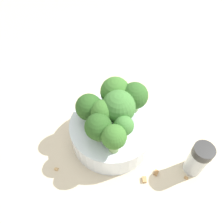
{
  "coord_description": "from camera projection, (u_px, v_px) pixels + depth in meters",
  "views": [
    {
      "loc": [
        0.12,
        0.18,
        0.36
      ],
      "look_at": [
        0.0,
        0.0,
        0.08
      ],
      "focal_mm": 35.0,
      "sensor_mm": 36.0,
      "label": 1
    }
  ],
  "objects": [
    {
      "name": "almond_crumb_1",
      "position": [
        186.0,
        177.0,
        0.37
      ],
      "size": [
        0.01,
        0.01,
        0.01
      ],
      "primitive_type": "cube",
      "rotation": [
        0.0,
        0.0,
        2.03
      ],
      "color": "#AD7F4C",
      "rests_on": "ground_plane"
    },
    {
      "name": "broccoli_floret_5",
      "position": [
        126.0,
        126.0,
        0.34
      ],
      "size": [
        0.03,
        0.03,
        0.05
      ],
      "color": "#84AD66",
      "rests_on": "bowl"
    },
    {
      "name": "ground_plane",
      "position": [
        112.0,
        138.0,
        0.42
      ],
      "size": [
        3.0,
        3.0,
        0.0
      ],
      "primitive_type": "plane",
      "color": "beige"
    },
    {
      "name": "almond_crumb_2",
      "position": [
        156.0,
        172.0,
        0.37
      ],
      "size": [
        0.01,
        0.01,
        0.01
      ],
      "primitive_type": "cube",
      "rotation": [
        0.0,
        0.0,
        3.62
      ],
      "color": "olive",
      "rests_on": "ground_plane"
    },
    {
      "name": "pepper_shaker",
      "position": [
        198.0,
        159.0,
        0.35
      ],
      "size": [
        0.03,
        0.03,
        0.07
      ],
      "color": "#B2B7BC",
      "rests_on": "ground_plane"
    },
    {
      "name": "broccoli_floret_3",
      "position": [
        114.0,
        138.0,
        0.32
      ],
      "size": [
        0.04,
        0.04,
        0.06
      ],
      "color": "#7A9E5B",
      "rests_on": "bowl"
    },
    {
      "name": "almond_crumb_0",
      "position": [
        57.0,
        170.0,
        0.38
      ],
      "size": [
        0.01,
        0.01,
        0.01
      ],
      "primitive_type": "cube",
      "rotation": [
        0.0,
        0.0,
        5.42
      ],
      "color": "tan",
      "rests_on": "ground_plane"
    },
    {
      "name": "broccoli_floret_1",
      "position": [
        98.0,
        127.0,
        0.34
      ],
      "size": [
        0.04,
        0.04,
        0.06
      ],
      "color": "#7A9E5B",
      "rests_on": "bowl"
    },
    {
      "name": "broccoli_floret_7",
      "position": [
        103.0,
        113.0,
        0.35
      ],
      "size": [
        0.04,
        0.04,
        0.06
      ],
      "color": "#84AD66",
      "rests_on": "bowl"
    },
    {
      "name": "broccoli_floret_2",
      "position": [
        89.0,
        108.0,
        0.37
      ],
      "size": [
        0.05,
        0.05,
        0.05
      ],
      "color": "#8EB770",
      "rests_on": "bowl"
    },
    {
      "name": "broccoli_floret_4",
      "position": [
        134.0,
        96.0,
        0.37
      ],
      "size": [
        0.05,
        0.05,
        0.06
      ],
      "color": "#84AD66",
      "rests_on": "bowl"
    },
    {
      "name": "bowl",
      "position": [
        112.0,
        131.0,
        0.4
      ],
      "size": [
        0.15,
        0.15,
        0.05
      ],
      "primitive_type": "cylinder",
      "color": "silver",
      "rests_on": "ground_plane"
    },
    {
      "name": "broccoli_floret_0",
      "position": [
        120.0,
        109.0,
        0.36
      ],
      "size": [
        0.06,
        0.06,
        0.07
      ],
      "color": "#8EB770",
      "rests_on": "bowl"
    },
    {
      "name": "almond_crumb_4",
      "position": [
        124.0,
        83.0,
        0.51
      ],
      "size": [
        0.01,
        0.01,
        0.01
      ],
      "primitive_type": "cube",
      "rotation": [
        0.0,
        0.0,
        2.12
      ],
      "color": "tan",
      "rests_on": "ground_plane"
    },
    {
      "name": "broccoli_floret_6",
      "position": [
        115.0,
        92.0,
        0.38
      ],
      "size": [
        0.05,
        0.05,
        0.06
      ],
      "color": "#8EB770",
      "rests_on": "bowl"
    },
    {
      "name": "almond_crumb_3",
      "position": [
        143.0,
        180.0,
        0.37
      ],
      "size": [
        0.01,
        0.01,
        0.01
      ],
      "primitive_type": "cube",
      "rotation": [
        0.0,
        0.0,
        4.17
      ],
      "color": "#AD7F4C",
      "rests_on": "ground_plane"
    }
  ]
}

